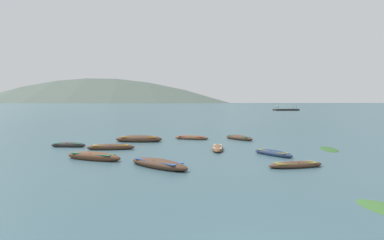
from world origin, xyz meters
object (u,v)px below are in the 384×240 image
(rowboat_0, at_px, (191,138))
(rowboat_1, at_px, (111,147))
(rowboat_5, at_px, (273,153))
(rowboat_8, at_px, (239,138))
(rowboat_3, at_px, (296,165))
(rowboat_4, at_px, (218,148))
(rowboat_9, at_px, (159,164))
(rowboat_2, at_px, (68,145))
(rowboat_6, at_px, (94,156))
(rowboat_7, at_px, (139,139))
(ferry_0, at_px, (286,110))

(rowboat_0, xyz_separation_m, rowboat_1, (-7.33, -5.96, 0.02))
(rowboat_5, distance_m, rowboat_8, 9.42)
(rowboat_3, relative_size, rowboat_4, 0.96)
(rowboat_3, distance_m, rowboat_9, 8.02)
(rowboat_3, relative_size, rowboat_5, 1.04)
(rowboat_2, xyz_separation_m, rowboat_5, (15.60, -6.35, -0.00))
(rowboat_2, height_order, rowboat_9, rowboat_9)
(rowboat_6, relative_size, rowboat_9, 1.02)
(rowboat_0, bearing_deg, rowboat_4, -81.49)
(rowboat_9, bearing_deg, rowboat_0, 74.55)
(rowboat_6, xyz_separation_m, rowboat_8, (12.63, 9.42, -0.02))
(rowboat_6, xyz_separation_m, rowboat_7, (2.65, 9.17, 0.04))
(rowboat_4, height_order, rowboat_5, rowboat_5)
(rowboat_0, distance_m, rowboat_4, 7.50)
(rowboat_7, bearing_deg, rowboat_0, 13.00)
(rowboat_0, bearing_deg, rowboat_8, -11.58)
(rowboat_8, relative_size, rowboat_9, 0.86)
(rowboat_2, distance_m, rowboat_4, 12.65)
(rowboat_2, xyz_separation_m, rowboat_9, (7.38, -9.36, 0.03))
(rowboat_3, distance_m, rowboat_5, 4.08)
(rowboat_2, relative_size, rowboat_4, 0.86)
(rowboat_7, distance_m, rowboat_9, 12.28)
(rowboat_7, bearing_deg, rowboat_9, -82.70)
(rowboat_0, relative_size, rowboat_9, 0.88)
(rowboat_8, bearing_deg, rowboat_4, -119.29)
(rowboat_4, bearing_deg, rowboat_6, -161.74)
(rowboat_6, relative_size, rowboat_8, 1.18)
(rowboat_0, xyz_separation_m, ferry_0, (54.40, 98.59, 0.29))
(rowboat_3, relative_size, rowboat_6, 0.83)
(rowboat_0, distance_m, rowboat_6, 13.06)
(rowboat_3, bearing_deg, rowboat_0, 106.38)
(rowboat_5, distance_m, ferry_0, 119.84)
(rowboat_1, relative_size, ferry_0, 0.36)
(rowboat_3, bearing_deg, rowboat_1, 143.74)
(rowboat_5, bearing_deg, rowboat_2, 157.85)
(rowboat_9, distance_m, ferry_0, 126.15)
(rowboat_2, distance_m, rowboat_8, 16.10)
(rowboat_4, xyz_separation_m, rowboat_6, (-9.02, -2.98, 0.06))
(rowboat_1, relative_size, rowboat_3, 1.10)
(rowboat_9, height_order, ferry_0, ferry_0)
(rowboat_2, distance_m, rowboat_5, 16.84)
(rowboat_4, relative_size, rowboat_6, 0.87)
(rowboat_0, relative_size, rowboat_5, 1.09)
(rowboat_3, xyz_separation_m, rowboat_7, (-9.51, 13.24, 0.10))
(rowboat_0, height_order, rowboat_6, rowboat_6)
(rowboat_8, xyz_separation_m, rowboat_9, (-8.43, -12.43, 0.01))
(rowboat_2, bearing_deg, ferry_0, 57.46)
(rowboat_1, bearing_deg, rowboat_6, -97.39)
(ferry_0, bearing_deg, rowboat_2, -122.54)
(rowboat_0, relative_size, ferry_0, 0.34)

